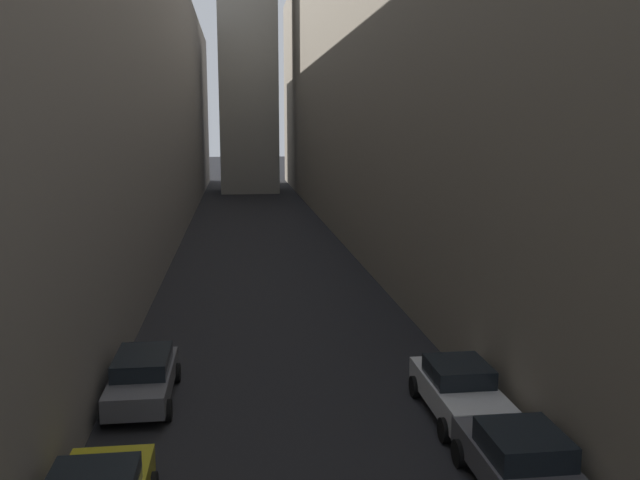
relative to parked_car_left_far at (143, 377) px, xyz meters
name	(u,v)px	position (x,y,z in m)	size (l,w,h in m)	color
ground_plane	(263,249)	(4.40, 23.88, -0.75)	(264.00, 264.00, 0.00)	black
building_block_left	(88,95)	(-6.49, 25.88, 9.10)	(10.78, 108.00, 19.68)	slate
building_block_right	(428,60)	(15.74, 25.88, 11.53)	(11.69, 108.00, 24.55)	#756B5B
parked_car_left_far	(143,377)	(0.00, 0.00, 0.00)	(1.87, 4.16, 1.41)	#4C4C51
parked_car_right_third	(522,463)	(8.80, -6.22, 0.03)	(1.99, 4.16, 1.52)	#4C4C51
parked_car_right_far	(459,389)	(8.80, -2.11, 0.02)	(1.94, 4.22, 1.50)	silver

